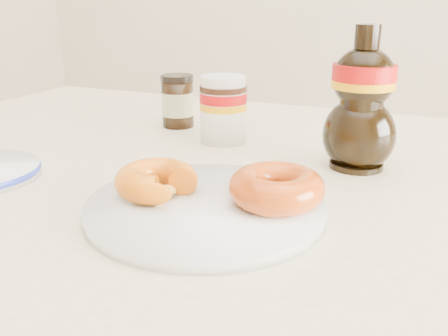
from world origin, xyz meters
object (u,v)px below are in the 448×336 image
at_px(dining_table, 268,238).
at_px(donut_whole, 276,188).
at_px(donut_bitten, 156,180).
at_px(nutella_jar, 223,107).
at_px(plate, 205,207).
at_px(syrup_bottle, 362,99).
at_px(dark_jar, 178,102).

bearing_deg(dining_table, donut_whole, -68.57).
distance_m(donut_bitten, nutella_jar, 0.27).
relative_size(dining_table, plate, 5.48).
bearing_deg(plate, syrup_bottle, 60.52).
distance_m(plate, syrup_bottle, 0.26).
distance_m(dining_table, plate, 0.16).
height_order(donut_bitten, syrup_bottle, syrup_bottle).
bearing_deg(donut_bitten, dining_table, 35.90).
height_order(syrup_bottle, dark_jar, syrup_bottle).
xyz_separation_m(nutella_jar, syrup_bottle, (0.22, -0.05, 0.04)).
xyz_separation_m(dining_table, syrup_bottle, (0.09, 0.09, 0.18)).
distance_m(dining_table, syrup_bottle, 0.22).
bearing_deg(plate, nutella_jar, 109.52).
relative_size(nutella_jar, dark_jar, 1.14).
xyz_separation_m(dining_table, donut_bitten, (-0.09, -0.13, 0.11)).
relative_size(plate, nutella_jar, 2.46).
relative_size(plate, donut_whole, 2.54).
bearing_deg(donut_whole, dining_table, 111.43).
bearing_deg(dark_jar, donut_bitten, -65.43).
bearing_deg(plate, donut_whole, 20.53).
height_order(nutella_jar, dark_jar, nutella_jar).
xyz_separation_m(donut_whole, nutella_jar, (-0.16, 0.24, 0.03)).
bearing_deg(dark_jar, dining_table, -39.27).
distance_m(donut_bitten, donut_whole, 0.13).
relative_size(donut_whole, syrup_bottle, 0.54).
bearing_deg(nutella_jar, dark_jar, 152.86).
xyz_separation_m(donut_bitten, dark_jar, (-0.15, 0.32, 0.02)).
xyz_separation_m(donut_bitten, donut_whole, (0.13, 0.03, 0.00)).
distance_m(dining_table, dark_jar, 0.33).
relative_size(donut_bitten, dark_jar, 1.00).
relative_size(dining_table, nutella_jar, 13.46).
xyz_separation_m(dining_table, plate, (-0.03, -0.13, 0.09)).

